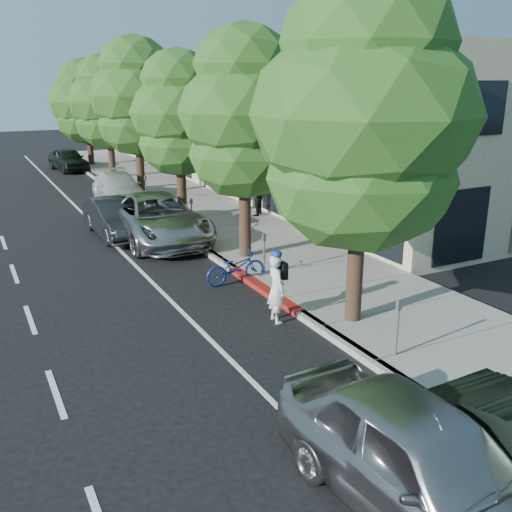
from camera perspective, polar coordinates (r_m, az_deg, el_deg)
ground at (r=15.58m, az=2.51°, el=-4.76°), size 120.00×120.00×0.00m
sidewalk at (r=23.33m, az=-2.38°, el=2.98°), size 4.60×56.00×0.15m
curb at (r=22.48m, az=-7.69°, el=2.29°), size 0.30×56.00×0.15m
curb_red_segment at (r=16.36m, az=0.77°, el=-3.35°), size 0.32×4.00×0.15m
storefront_building at (r=34.91m, az=1.53°, el=13.47°), size 10.00×36.00×7.00m
street_tree_0 at (r=13.31m, az=10.68°, el=13.25°), size 5.20×5.20×8.14m
street_tree_1 at (r=18.42m, az=-1.17°, el=13.88°), size 4.23×4.23×7.55m
street_tree_2 at (r=23.96m, az=-7.73°, el=13.80°), size 3.97×3.97×7.07m
street_tree_3 at (r=29.64m, az=-11.90°, el=15.22°), size 4.62×4.62×7.92m
street_tree_4 at (r=35.46m, az=-14.62°, el=14.62°), size 4.57×4.57×7.32m
street_tree_5 at (r=41.32m, az=-16.59°, el=14.52°), size 4.97×4.97×7.19m
cyclist at (r=14.16m, az=2.04°, el=-3.28°), size 0.48×0.68×1.75m
bicycle at (r=16.91m, az=-2.05°, el=-1.15°), size 1.92×0.71×1.00m
silver_suv at (r=21.64m, az=-9.92°, el=3.75°), size 2.90×6.24×1.73m
dark_sedan at (r=22.66m, az=-13.87°, el=3.75°), size 1.70×4.47×1.46m
white_pickup at (r=28.90m, az=-13.59°, el=6.62°), size 2.21×5.01×1.43m
dark_suv_far at (r=40.10m, az=-18.26°, el=9.16°), size 2.27×4.50×1.47m
near_car_a at (r=8.57m, az=16.32°, el=-19.24°), size 2.32×5.10×1.70m
pedestrian at (r=24.69m, az=-0.12°, el=6.06°), size 1.07×1.07×1.75m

